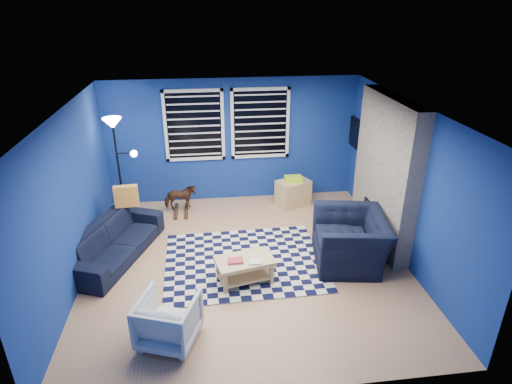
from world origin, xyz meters
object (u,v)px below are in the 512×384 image
at_px(sofa, 114,241).
at_px(armchair_big, 351,240).
at_px(tv, 359,137).
at_px(rocking_horse, 180,198).
at_px(floor_lamp, 116,138).
at_px(coffee_table, 245,266).
at_px(armchair_bent, 168,320).
at_px(cabinet, 293,192).

height_order(sofa, armchair_big, armchair_big).
relative_size(tv, sofa, 0.50).
distance_m(rocking_horse, floor_lamp, 1.66).
bearing_deg(floor_lamp, rocking_horse, 6.25).
distance_m(coffee_table, floor_lamp, 3.35).
height_order(armchair_big, floor_lamp, floor_lamp).
xyz_separation_m(tv, coffee_table, (-2.52, -2.49, -1.11)).
relative_size(sofa, floor_lamp, 1.02).
bearing_deg(armchair_bent, tv, -115.31).
bearing_deg(sofa, rocking_horse, -13.34).
bearing_deg(armchair_bent, rocking_horse, -70.64).
bearing_deg(tv, armchair_bent, -135.09).
distance_m(coffee_table, cabinet, 2.78).
xyz_separation_m(tv, armchair_big, (-0.81, -2.15, -1.00)).
xyz_separation_m(sofa, cabinet, (3.26, 1.54, -0.02)).
bearing_deg(tv, floor_lamp, -177.52).
bearing_deg(floor_lamp, cabinet, 3.27).
relative_size(armchair_bent, floor_lamp, 0.35).
bearing_deg(tv, armchair_big, -110.59).
relative_size(tv, armchair_big, 0.81).
distance_m(armchair_big, armchair_bent, 3.09).
xyz_separation_m(armchair_bent, rocking_horse, (0.03, 3.47, 0.01)).
bearing_deg(rocking_horse, cabinet, -92.66).
bearing_deg(armchair_big, floor_lamp, -108.96).
height_order(tv, sofa, tv).
bearing_deg(sofa, armchair_bent, -132.88).
xyz_separation_m(armchair_big, cabinet, (-0.47, 2.14, -0.13)).
distance_m(tv, rocking_horse, 3.70).
height_order(armchair_big, coffee_table, armchair_big).
bearing_deg(cabinet, coffee_table, -139.60).
distance_m(tv, armchair_big, 2.51).
xyz_separation_m(sofa, rocking_horse, (1.00, 1.46, 0.03)).
bearing_deg(rocking_horse, armchair_big, -131.71).
bearing_deg(rocking_horse, armchair_bent, 175.01).
relative_size(rocking_horse, floor_lamp, 0.31).
relative_size(tv, armchair_bent, 1.44).
bearing_deg(rocking_horse, coffee_table, -161.67).
bearing_deg(coffee_table, floor_lamp, 131.78).
distance_m(tv, armchair_bent, 5.15).
xyz_separation_m(sofa, armchair_big, (3.74, -0.61, 0.11)).
bearing_deg(coffee_table, sofa, 155.00).
bearing_deg(sofa, tv, -50.07).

